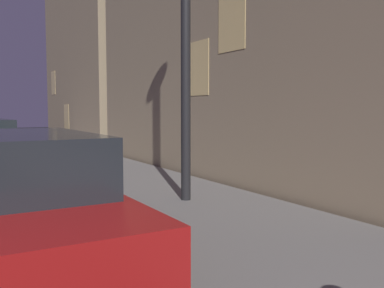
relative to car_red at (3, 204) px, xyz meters
The scene contains 2 objects.
car_red is the anchor object (origin of this frame).
building_far 18.13m from the car_red, 61.62° to the left, with size 7.64×9.17×11.66m.
Camera 1 is at (2.38, -1.38, 1.67)m, focal length 40.16 mm.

